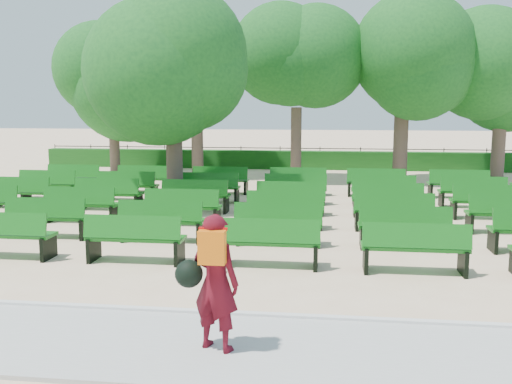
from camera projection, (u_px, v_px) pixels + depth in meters
The scene contains 9 objects.
ground at pixel (271, 229), 14.61m from camera, with size 120.00×120.00×0.00m, color beige.
paving at pixel (213, 348), 7.35m from camera, with size 30.00×2.20×0.06m, color #B0B0AB.
curb at pixel (228, 315), 8.48m from camera, with size 30.00×0.12×0.10m, color silver.
hedge at pixel (299, 160), 28.28m from camera, with size 26.00×0.70×0.90m, color #154D15.
fence at pixel (300, 168), 28.74m from camera, with size 26.00×0.10×1.02m, color black, non-canonical shape.
tree_line at pixel (294, 179), 24.42m from camera, with size 21.80×6.80×7.04m, color #185C1D, non-canonical shape.
bench_array at pixel (288, 217), 15.63m from camera, with size 1.98×0.66×1.24m.
tree_among at pixel (173, 75), 17.20m from camera, with size 4.48×4.48×6.09m.
person at pixel (213, 280), 7.12m from camera, with size 0.88×0.62×1.75m.
Camera 1 is at (1.44, -14.24, 3.13)m, focal length 40.00 mm.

